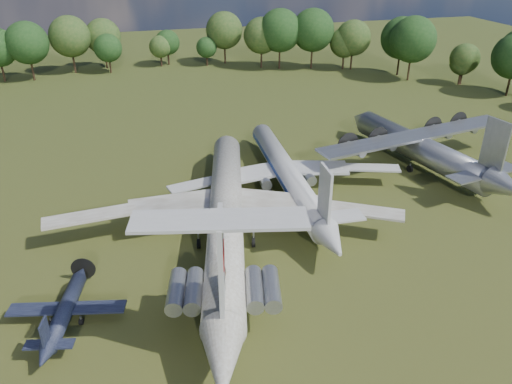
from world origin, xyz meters
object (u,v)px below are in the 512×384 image
object	(u,v)px
tu104_jet	(287,177)
person_on_il62	(223,271)
il62_airliner	(226,218)
an12_transport	(419,152)
small_prop_west	(66,313)

from	to	relation	value
tu104_jet	person_on_il62	world-z (taller)	person_on_il62
il62_airliner	an12_transport	bearing A→B (deg)	32.84
tu104_jet	small_prop_west	bearing A→B (deg)	-141.37
small_prop_west	person_on_il62	distance (m)	16.06
il62_airliner	small_prop_west	bearing A→B (deg)	-136.26
an12_transport	person_on_il62	size ratio (longest dim) A/B	25.51
il62_airliner	tu104_jet	bearing A→B (deg)	54.47
il62_airliner	small_prop_west	xyz separation A→B (m)	(-18.01, -10.80, -1.65)
il62_airliner	an12_transport	distance (m)	36.25
tu104_jet	person_on_il62	bearing A→B (deg)	-116.92
il62_airliner	person_on_il62	world-z (taller)	person_on_il62
tu104_jet	small_prop_west	world-z (taller)	tu104_jet
tu104_jet	person_on_il62	xyz separation A→B (m)	(-14.49, -24.95, 4.04)
il62_airliner	person_on_il62	xyz separation A→B (m)	(-3.42, -15.09, 3.54)
il62_airliner	person_on_il62	bearing A→B (deg)	-90.00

